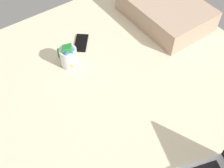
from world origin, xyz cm
name	(u,v)px	position (x,y,z in cm)	size (l,w,h in cm)	color
bed_mattress	(144,111)	(0.00, 0.00, 9.00)	(180.00, 140.00, 18.00)	beige
snack_cup	(69,56)	(-41.56, -18.00, 24.20)	(10.63, 9.75, 14.11)	silver
cell_phone	(81,43)	(-51.98, -4.61, 18.40)	(6.80, 14.00, 0.80)	black
pillow	(165,10)	(-40.90, 48.00, 24.50)	(52.00, 36.00, 13.00)	tan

